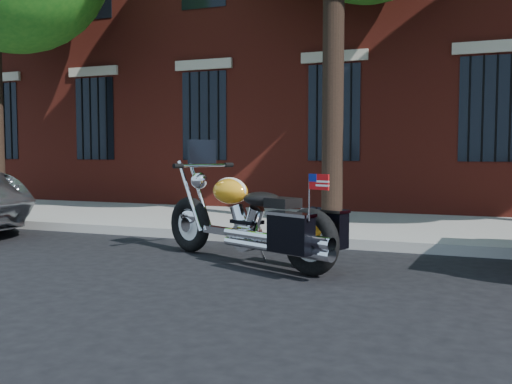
% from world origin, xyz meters
% --- Properties ---
extents(ground, '(120.00, 120.00, 0.00)m').
position_xyz_m(ground, '(0.00, 0.00, 0.00)').
color(ground, black).
rests_on(ground, ground).
extents(curb, '(40.00, 0.16, 0.15)m').
position_xyz_m(curb, '(0.00, 1.38, 0.07)').
color(curb, gray).
rests_on(curb, ground).
extents(sidewalk, '(40.00, 3.60, 0.15)m').
position_xyz_m(sidewalk, '(0.00, 3.26, 0.07)').
color(sidewalk, gray).
rests_on(sidewalk, ground).
extents(motorcycle, '(2.74, 1.69, 1.54)m').
position_xyz_m(motorcycle, '(0.27, -0.22, 0.52)').
color(motorcycle, black).
rests_on(motorcycle, ground).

